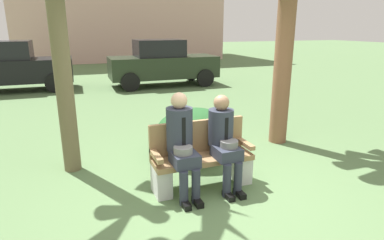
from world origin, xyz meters
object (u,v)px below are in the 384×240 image
at_px(seated_man_right, 224,138).
at_px(shrub_near_bench, 195,133).
at_px(park_bench, 201,159).
at_px(parked_car_near, 10,67).
at_px(seated_man_left, 182,140).
at_px(parked_car_far, 162,63).

relative_size(seated_man_right, shrub_near_bench, 0.95).
relative_size(park_bench, shrub_near_bench, 1.02).
bearing_deg(parked_car_near, seated_man_left, -70.63).
relative_size(seated_man_left, parked_car_far, 0.34).
xyz_separation_m(park_bench, parked_car_far, (1.70, 7.89, 0.44)).
xyz_separation_m(shrub_near_bench, parked_car_near, (-3.70, 7.64, 0.42)).
bearing_deg(seated_man_right, seated_man_left, 179.28).
height_order(seated_man_right, shrub_near_bench, seated_man_right).
xyz_separation_m(seated_man_left, parked_car_near, (-3.08, 8.77, 0.09)).
relative_size(seated_man_right, parked_car_far, 0.32).
distance_m(seated_man_right, parked_car_near, 9.51).
height_order(shrub_near_bench, parked_car_near, parked_car_near).
bearing_deg(park_bench, seated_man_left, -159.32).
distance_m(seated_man_left, shrub_near_bench, 1.33).
relative_size(park_bench, parked_car_far, 0.35).
bearing_deg(parked_car_near, seated_man_right, -67.29).
distance_m(seated_man_right, parked_car_far, 8.15).
distance_m(park_bench, seated_man_left, 0.49).
height_order(park_bench, shrub_near_bench, park_bench).
bearing_deg(parked_car_far, shrub_near_bench, -101.52).
bearing_deg(shrub_near_bench, park_bench, -106.58).
relative_size(park_bench, parked_car_near, 0.35).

